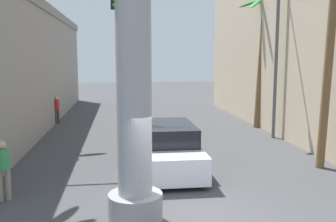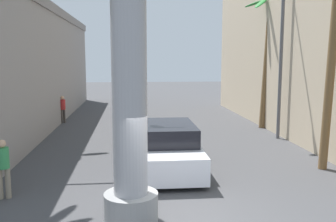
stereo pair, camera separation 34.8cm
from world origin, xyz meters
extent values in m
plane|color=#424244|center=(0.00, 10.00, 0.00)|extent=(85.27, 85.27, 0.00)
cube|color=#C6B293|center=(9.32, 11.33, 6.27)|extent=(6.53, 20.35, 12.54)
cylinder|color=#9E9EA3|center=(-1.18, 0.17, 4.32)|extent=(0.78, 0.78, 8.63)
cylinder|color=gray|center=(-1.18, 0.17, 0.35)|extent=(1.25, 1.25, 0.70)
cylinder|color=#59595E|center=(5.75, 8.73, 3.70)|extent=(0.16, 0.16, 7.39)
sphere|color=green|center=(-1.64, 5.63, 5.62)|extent=(0.14, 0.14, 0.14)
cylinder|color=black|center=(-0.94, 6.10, 0.32)|extent=(0.22, 0.64, 0.64)
cylinder|color=black|center=(1.00, 6.10, 0.32)|extent=(0.22, 0.64, 0.64)
cylinder|color=black|center=(-0.95, 2.63, 0.32)|extent=(0.22, 0.64, 0.64)
cylinder|color=black|center=(0.99, 2.62, 0.32)|extent=(0.22, 0.64, 0.64)
cube|color=silver|center=(0.02, 4.36, 0.56)|extent=(2.07, 4.97, 0.80)
cube|color=black|center=(0.02, 4.36, 1.26)|extent=(1.89, 2.73, 0.60)
cylinder|color=brown|center=(5.49, 3.80, 4.49)|extent=(0.53, 0.31, 8.98)
cylinder|color=brown|center=(-6.09, 10.53, 4.55)|extent=(0.46, 0.44, 9.10)
cylinder|color=brown|center=(6.11, 11.53, 3.40)|extent=(0.66, 0.44, 6.81)
ellipsoid|color=#25662D|center=(6.66, 11.77, 6.60)|extent=(1.14, 0.51, 0.71)
ellipsoid|color=#1F702D|center=(6.27, 12.26, 6.67)|extent=(0.74, 1.23, 0.50)
ellipsoid|color=#22722D|center=(5.54, 11.98, 6.69)|extent=(1.22, 0.88, 0.46)
ellipsoid|color=#23782D|center=(5.60, 11.30, 6.61)|extent=(1.08, 0.99, 0.69)
ellipsoid|color=#2A6C2D|center=(6.31, 11.14, 6.65)|extent=(0.80, 1.20, 0.58)
cylinder|color=#3F3833|center=(-5.11, 14.18, 0.40)|extent=(0.14, 0.14, 0.80)
cylinder|color=#3F3833|center=(-5.24, 14.02, 0.40)|extent=(0.14, 0.14, 0.80)
cylinder|color=#B22626|center=(-5.17, 14.10, 1.09)|extent=(0.48, 0.48, 0.58)
sphere|color=tan|center=(-5.17, 14.10, 1.49)|extent=(0.22, 0.22, 0.22)
cylinder|color=gray|center=(-4.68, 1.97, 0.42)|extent=(0.14, 0.14, 0.84)
cylinder|color=gray|center=(-4.49, 2.02, 0.42)|extent=(0.14, 0.14, 0.84)
cylinder|color=#338C4C|center=(-4.58, 1.99, 1.13)|extent=(0.41, 0.41, 0.56)
sphere|color=tan|center=(-4.58, 1.99, 1.52)|extent=(0.22, 0.22, 0.22)
camera|label=1|loc=(-1.47, -8.04, 3.75)|focal=40.00mm
camera|label=2|loc=(-1.13, -8.08, 3.75)|focal=40.00mm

